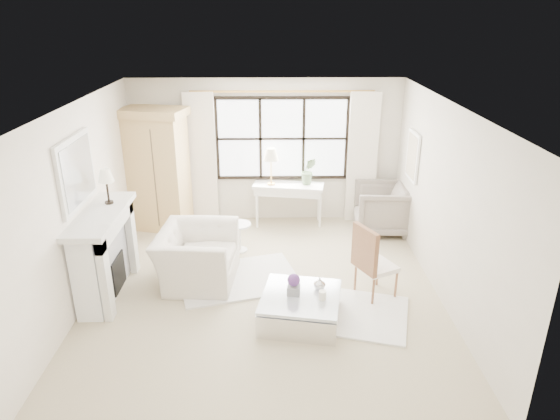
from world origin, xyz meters
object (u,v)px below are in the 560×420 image
at_px(club_armchair, 197,256).
at_px(coffee_table, 301,308).
at_px(console_table, 288,204).
at_px(armoire, 158,169).

relative_size(club_armchair, coffee_table, 1.08).
xyz_separation_m(console_table, coffee_table, (0.07, -3.18, -0.22)).
bearing_deg(coffee_table, console_table, 101.63).
distance_m(armoire, coffee_table, 4.04).
relative_size(armoire, coffee_table, 1.92).
distance_m(club_armchair, coffee_table, 1.85).
distance_m(console_table, club_armchair, 2.55).
distance_m(console_table, coffee_table, 3.19).
relative_size(console_table, coffee_table, 1.16).
height_order(console_table, coffee_table, console_table).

